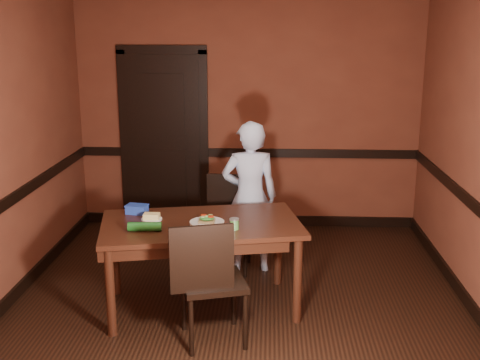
# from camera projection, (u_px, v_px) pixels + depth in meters

# --- Properties ---
(floor) EXTENTS (4.00, 4.50, 0.01)m
(floor) POSITION_uv_depth(u_px,v_px,m) (238.00, 307.00, 5.21)
(floor) COLOR black
(floor) RESTS_ON ground
(wall_back) EXTENTS (4.00, 0.02, 2.70)m
(wall_back) POSITION_uv_depth(u_px,v_px,m) (248.00, 115.00, 7.05)
(wall_back) COLOR brown
(wall_back) RESTS_ON ground
(wall_front) EXTENTS (4.00, 0.02, 2.70)m
(wall_front) POSITION_uv_depth(u_px,v_px,m) (211.00, 259.00, 2.70)
(wall_front) COLOR brown
(wall_front) RESTS_ON ground
(dado_back) EXTENTS (4.00, 0.03, 0.10)m
(dado_back) POSITION_uv_depth(u_px,v_px,m) (248.00, 153.00, 7.15)
(dado_back) COLOR black
(dado_back) RESTS_ON ground
(dado_left) EXTENTS (0.03, 4.50, 0.10)m
(dado_left) POSITION_uv_depth(u_px,v_px,m) (4.00, 204.00, 5.09)
(dado_left) COLOR black
(dado_left) RESTS_ON ground
(baseboard_back) EXTENTS (4.00, 0.03, 0.12)m
(baseboard_back) POSITION_uv_depth(u_px,v_px,m) (248.00, 220.00, 7.36)
(baseboard_back) COLOR black
(baseboard_back) RESTS_ON ground
(baseboard_left) EXTENTS (0.03, 4.50, 0.12)m
(baseboard_left) POSITION_uv_depth(u_px,v_px,m) (13.00, 296.00, 5.30)
(baseboard_left) COLOR black
(baseboard_left) RESTS_ON ground
(baseboard_right) EXTENTS (0.03, 4.50, 0.12)m
(baseboard_right) POSITION_uv_depth(u_px,v_px,m) (471.00, 306.00, 5.10)
(baseboard_right) COLOR black
(baseboard_right) RESTS_ON ground
(door) EXTENTS (1.05, 0.07, 2.20)m
(door) POSITION_uv_depth(u_px,v_px,m) (164.00, 136.00, 7.13)
(door) COLOR black
(door) RESTS_ON ground
(dining_table) EXTENTS (1.80, 1.24, 0.77)m
(dining_table) POSITION_uv_depth(u_px,v_px,m) (202.00, 265.00, 5.12)
(dining_table) COLOR black
(dining_table) RESTS_ON floor
(chair_far) EXTENTS (0.46, 0.46, 0.93)m
(chair_far) POSITION_uv_depth(u_px,v_px,m) (228.00, 225.00, 5.92)
(chair_far) COLOR black
(chair_far) RESTS_ON floor
(chair_near) EXTENTS (0.58, 0.58, 1.00)m
(chair_near) POSITION_uv_depth(u_px,v_px,m) (213.00, 279.00, 4.56)
(chair_near) COLOR black
(chair_near) RESTS_ON floor
(person) EXTENTS (0.58, 0.42, 1.50)m
(person) POSITION_uv_depth(u_px,v_px,m) (250.00, 197.00, 5.85)
(person) COLOR silver
(person) RESTS_ON floor
(sandwich_plate) EXTENTS (0.29, 0.29, 0.07)m
(sandwich_plate) POSITION_uv_depth(u_px,v_px,m) (207.00, 221.00, 4.98)
(sandwich_plate) COLOR white
(sandwich_plate) RESTS_ON dining_table
(sauce_jar) EXTENTS (0.08, 0.08, 0.09)m
(sauce_jar) POSITION_uv_depth(u_px,v_px,m) (234.00, 224.00, 4.84)
(sauce_jar) COLOR #487E37
(sauce_jar) RESTS_ON dining_table
(cheese_saucer) EXTENTS (0.18, 0.18, 0.06)m
(cheese_saucer) POSITION_uv_depth(u_px,v_px,m) (152.00, 217.00, 5.08)
(cheese_saucer) COLOR white
(cheese_saucer) RESTS_ON dining_table
(food_tub) EXTENTS (0.20, 0.16, 0.08)m
(food_tub) POSITION_uv_depth(u_px,v_px,m) (137.00, 209.00, 5.25)
(food_tub) COLOR #2646B2
(food_tub) RESTS_ON dining_table
(wrapped_veg) EXTENTS (0.27, 0.09, 0.08)m
(wrapped_veg) POSITION_uv_depth(u_px,v_px,m) (145.00, 227.00, 4.80)
(wrapped_veg) COLOR #164B17
(wrapped_veg) RESTS_ON dining_table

